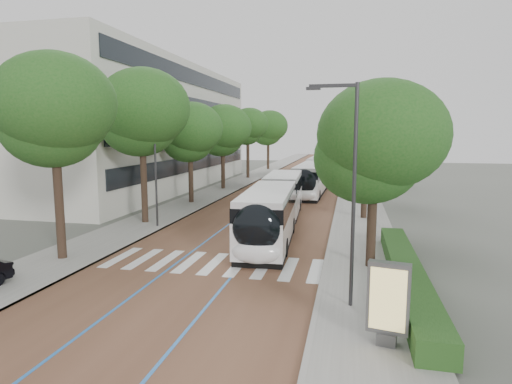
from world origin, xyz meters
TOP-DOWN VIEW (x-y plane):
  - ground at (0.00, 0.00)m, footprint 160.00×160.00m
  - road at (0.00, 40.00)m, footprint 11.00×140.00m
  - sidewalk_left at (-7.50, 40.00)m, footprint 4.00×140.00m
  - sidewalk_right at (7.50, 40.00)m, footprint 4.00×140.00m
  - kerb_left at (-5.60, 40.00)m, footprint 0.20×140.00m
  - kerb_right at (5.60, 40.00)m, footprint 0.20×140.00m
  - zebra_crossing at (0.20, 1.00)m, footprint 10.55×3.60m
  - lane_line_left at (-1.60, 40.00)m, footprint 0.12×126.00m
  - lane_line_right at (1.60, 40.00)m, footprint 0.12×126.00m
  - office_building at (-19.47, 28.00)m, footprint 18.11×40.00m
  - hedge at (9.10, 0.00)m, footprint 1.20×14.00m
  - streetlight_near at (6.62, -3.00)m, footprint 1.82×0.20m
  - streetlight_far at (6.62, 22.00)m, footprint 1.82×0.20m
  - lamp_post_left at (-6.10, 8.00)m, footprint 0.14×0.14m
  - trees_left at (-7.50, 25.37)m, footprint 6.29×60.99m
  - trees_right at (7.70, 19.57)m, footprint 5.88×47.49m
  - lead_bus at (1.91, 8.99)m, footprint 3.70×18.52m
  - bus_queued_0 at (2.69, 25.44)m, footprint 2.83×12.46m
  - bus_queued_1 at (2.65, 38.59)m, footprint 2.74×12.44m
  - ad_panel at (7.86, -5.77)m, footprint 1.26×0.56m

SIDE VIEW (x-z plane):
  - ground at x=0.00m, z-range 0.00..0.00m
  - road at x=0.00m, z-range 0.00..0.02m
  - lane_line_left at x=-1.60m, z-range 0.02..0.03m
  - lane_line_right at x=1.60m, z-range 0.02..0.03m
  - zebra_crossing at x=0.20m, z-range 0.02..0.03m
  - sidewalk_left at x=-7.50m, z-range 0.00..0.12m
  - sidewalk_right at x=7.50m, z-range 0.00..0.12m
  - kerb_left at x=-5.60m, z-range -0.01..0.13m
  - kerb_right at x=5.60m, z-range -0.01..0.13m
  - hedge at x=9.10m, z-range 0.12..0.92m
  - ad_panel at x=7.86m, z-range 0.18..2.71m
  - bus_queued_0 at x=2.69m, z-range 0.02..3.22m
  - bus_queued_1 at x=2.65m, z-range 0.02..3.22m
  - lead_bus at x=1.91m, z-range 0.03..3.23m
  - lamp_post_left at x=-6.10m, z-range 0.12..8.12m
  - streetlight_near at x=6.62m, z-range 0.82..8.82m
  - streetlight_far at x=6.62m, z-range 0.82..8.82m
  - trees_right at x=7.70m, z-range 1.70..10.85m
  - trees_left at x=-7.50m, z-range 1.80..11.98m
  - office_building at x=-19.47m, z-range 0.00..14.00m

